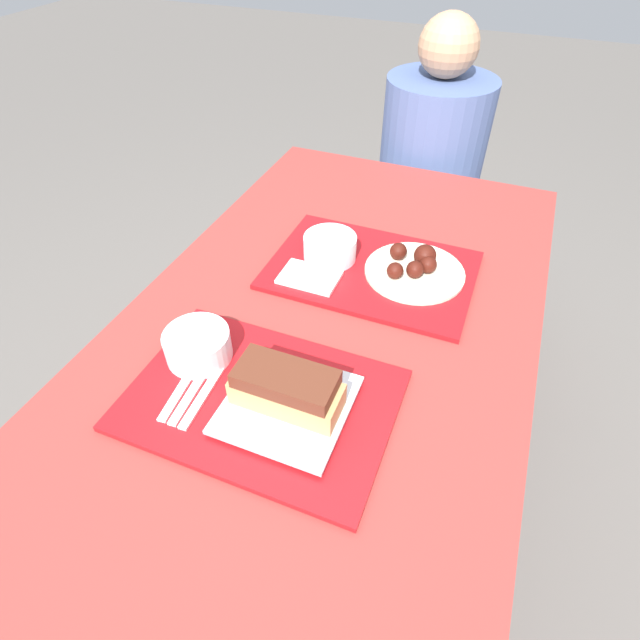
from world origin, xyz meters
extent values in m
plane|color=#605B56|center=(0.00, 0.00, 0.00)|extent=(12.00, 12.00, 0.00)
cube|color=maroon|center=(0.00, 0.00, 0.73)|extent=(0.82, 1.63, 0.04)
cylinder|color=maroon|center=(-0.35, 0.74, 0.35)|extent=(0.07, 0.07, 0.71)
cylinder|color=maroon|center=(0.35, 0.74, 0.35)|extent=(0.07, 0.07, 0.71)
cube|color=maroon|center=(0.00, 1.04, 0.43)|extent=(0.78, 0.28, 0.04)
cylinder|color=maroon|center=(-0.33, 1.04, 0.21)|extent=(0.06, 0.06, 0.41)
cylinder|color=maroon|center=(0.33, 1.04, 0.21)|extent=(0.06, 0.06, 0.41)
cube|color=#B21419|center=(-0.03, -0.16, 0.75)|extent=(0.45, 0.31, 0.01)
cube|color=#B21419|center=(0.03, 0.27, 0.75)|extent=(0.45, 0.31, 0.01)
cylinder|color=silver|center=(-0.18, -0.11, 0.79)|extent=(0.12, 0.12, 0.06)
cylinder|color=beige|center=(-0.18, -0.11, 0.81)|extent=(0.11, 0.11, 0.01)
cylinder|color=beige|center=(0.02, -0.16, 0.76)|extent=(0.19, 0.19, 0.01)
cube|color=silver|center=(0.02, -0.16, 0.77)|extent=(0.20, 0.20, 0.01)
cube|color=tan|center=(0.02, -0.16, 0.80)|extent=(0.18, 0.07, 0.05)
cube|color=#562819|center=(0.02, -0.16, 0.83)|extent=(0.16, 0.08, 0.03)
cube|color=white|center=(-0.15, -0.18, 0.76)|extent=(0.03, 0.17, 0.00)
cube|color=white|center=(-0.13, -0.18, 0.76)|extent=(0.03, 0.17, 0.00)
cube|color=white|center=(-0.17, -0.18, 0.76)|extent=(0.03, 0.17, 0.00)
cylinder|color=silver|center=(-0.07, 0.27, 0.79)|extent=(0.12, 0.12, 0.06)
cylinder|color=beige|center=(-0.07, 0.27, 0.81)|extent=(0.11, 0.11, 0.01)
cylinder|color=beige|center=(0.13, 0.28, 0.76)|extent=(0.22, 0.22, 0.01)
sphere|color=#42140C|center=(0.15, 0.29, 0.79)|extent=(0.04, 0.04, 0.04)
sphere|color=#42140C|center=(0.14, 0.31, 0.79)|extent=(0.05, 0.05, 0.05)
sphere|color=#42140C|center=(0.08, 0.31, 0.79)|extent=(0.04, 0.04, 0.04)
sphere|color=#42140C|center=(0.09, 0.24, 0.78)|extent=(0.04, 0.04, 0.04)
sphere|color=#42140C|center=(0.13, 0.26, 0.79)|extent=(0.04, 0.04, 0.04)
cube|color=white|center=(-0.08, 0.18, 0.76)|extent=(0.13, 0.09, 0.01)
cylinder|color=#4C6093|center=(0.01, 1.04, 0.70)|extent=(0.35, 0.35, 0.49)
sphere|color=tan|center=(0.01, 1.04, 1.03)|extent=(0.18, 0.18, 0.18)
camera|label=1|loc=(0.26, -0.62, 1.44)|focal=28.00mm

